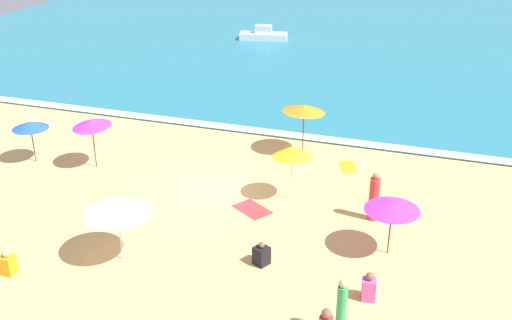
# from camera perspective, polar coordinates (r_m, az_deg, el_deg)

# --- Properties ---
(ground_plane) EXTENTS (60.00, 60.00, 0.00)m
(ground_plane) POSITION_cam_1_polar(r_m,az_deg,el_deg) (24.50, -3.90, -2.86)
(ground_plane) COLOR #E5B26B
(ocean_water) EXTENTS (60.00, 44.00, 0.10)m
(ocean_water) POSITION_cam_1_polar(r_m,az_deg,el_deg) (50.04, 8.22, 11.64)
(ocean_water) COLOR teal
(ocean_water) RESTS_ON ground_plane
(wave_breaker_foam) EXTENTS (57.00, 0.70, 0.01)m
(wave_breaker_foam) POSITION_cam_1_polar(r_m,az_deg,el_deg) (29.83, 0.55, 2.71)
(wave_breaker_foam) COLOR white
(wave_breaker_foam) RESTS_ON ocean_water
(beach_umbrella_0) EXTENTS (2.31, 2.31, 2.23)m
(beach_umbrella_0) POSITION_cam_1_polar(r_m,az_deg,el_deg) (26.53, -15.05, 3.32)
(beach_umbrella_0) COLOR #4C3823
(beach_umbrella_0) RESTS_ON ground_plane
(beach_umbrella_2) EXTENTS (2.14, 2.14, 2.26)m
(beach_umbrella_2) POSITION_cam_1_polar(r_m,az_deg,el_deg) (23.03, 3.39, 0.81)
(beach_umbrella_2) COLOR silver
(beach_umbrella_2) RESTS_ON ground_plane
(beach_umbrella_4) EXTENTS (2.55, 2.55, 1.96)m
(beach_umbrella_4) POSITION_cam_1_polar(r_m,az_deg,el_deg) (20.20, 12.56, -4.17)
(beach_umbrella_4) COLOR #4C3823
(beach_umbrella_4) RESTS_ON ground_plane
(beach_umbrella_5) EXTENTS (2.67, 2.67, 2.34)m
(beach_umbrella_5) POSITION_cam_1_polar(r_m,az_deg,el_deg) (27.01, 4.48, 4.78)
(beach_umbrella_5) COLOR #4C3823
(beach_umbrella_5) RESTS_ON ground_plane
(beach_umbrella_6) EXTENTS (2.96, 2.96, 2.09)m
(beach_umbrella_6) POSITION_cam_1_polar(r_m,az_deg,el_deg) (19.87, -12.75, -4.40)
(beach_umbrella_6) COLOR silver
(beach_umbrella_6) RESTS_ON ground_plane
(beach_umbrella_8) EXTENTS (1.89, 1.89, 1.86)m
(beach_umbrella_8) POSITION_cam_1_polar(r_m,az_deg,el_deg) (28.00, -20.25, 3.06)
(beach_umbrella_8) COLOR #4C3823
(beach_umbrella_8) RESTS_ON ground_plane
(beachgoer_0) EXTENTS (0.43, 0.43, 0.82)m
(beachgoer_0) POSITION_cam_1_polar(r_m,az_deg,el_deg) (21.01, -22.07, -8.93)
(beachgoer_0) COLOR orange
(beachgoer_0) RESTS_ON ground_plane
(beachgoer_2) EXTENTS (0.46, 0.46, 0.93)m
(beachgoer_2) POSITION_cam_1_polar(r_m,az_deg,el_deg) (18.72, 10.44, -11.58)
(beachgoer_2) COLOR #D84CA5
(beachgoer_2) RESTS_ON ground_plane
(beachgoer_4) EXTENTS (0.60, 0.60, 0.81)m
(beachgoer_4) POSITION_cam_1_polar(r_m,az_deg,el_deg) (19.94, 0.52, -8.80)
(beachgoer_4) COLOR black
(beachgoer_4) RESTS_ON ground_plane
(beachgoer_5) EXTENTS (0.50, 0.50, 1.87)m
(beachgoer_5) POSITION_cam_1_polar(r_m,az_deg,el_deg) (22.49, 10.90, -3.48)
(beachgoer_5) COLOR red
(beachgoer_5) RESTS_ON ground_plane
(beachgoer_6) EXTENTS (0.39, 0.39, 1.83)m
(beachgoer_6) POSITION_cam_1_polar(r_m,az_deg,el_deg) (17.04, 7.95, -13.54)
(beachgoer_6) COLOR green
(beachgoer_6) RESTS_ON ground_plane
(beach_towel_0) EXTENTS (1.69, 1.53, 0.01)m
(beach_towel_0) POSITION_cam_1_polar(r_m,az_deg,el_deg) (23.12, -0.35, -4.60)
(beach_towel_0) COLOR red
(beach_towel_0) RESTS_ON ground_plane
(beach_towel_1) EXTENTS (1.02, 1.38, 0.01)m
(beach_towel_1) POSITION_cam_1_polar(r_m,az_deg,el_deg) (26.68, 8.52, -0.63)
(beach_towel_1) COLOR orange
(beach_towel_1) RESTS_ON ground_plane
(small_boat_0) EXTENTS (3.68, 1.79, 1.09)m
(small_boat_0) POSITION_cam_1_polar(r_m,az_deg,el_deg) (47.04, 0.70, 11.54)
(small_boat_0) COLOR white
(small_boat_0) RESTS_ON ocean_water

